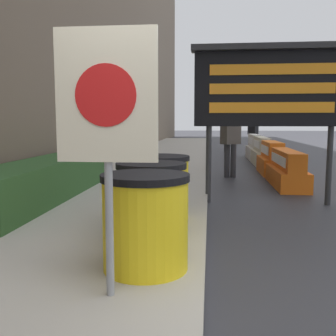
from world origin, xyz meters
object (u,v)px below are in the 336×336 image
at_px(jersey_barrier_white, 254,148).
at_px(traffic_cone_near, 283,169).
at_px(traffic_light_near_curb, 226,91).
at_px(traffic_cone_mid, 301,176).
at_px(pedestrian_passerby, 231,137).
at_px(pedestrian_worker, 253,130).
at_px(jersey_barrier_orange_far, 287,171).
at_px(jersey_barrier_cream, 262,153).
at_px(barrel_drum_middle, 151,201).
at_px(jersey_barrier_orange_near, 272,160).
at_px(barrel_drum_back, 160,187).
at_px(barrel_drum_foreground, 145,221).
at_px(message_board, 270,87).
at_px(warning_sign, 107,112).

xyz_separation_m(jersey_barrier_white, traffic_cone_near, (0.07, -5.78, -0.12)).
xyz_separation_m(traffic_cone_near, traffic_light_near_curb, (-1.05, 9.14, 2.56)).
relative_size(traffic_cone_mid, pedestrian_passerby, 0.31).
bearing_deg(traffic_cone_mid, pedestrian_worker, 89.54).
distance_m(jersey_barrier_orange_far, jersey_barrier_cream, 4.36).
distance_m(barrel_drum_middle, jersey_barrier_white, 11.52).
distance_m(jersey_barrier_orange_near, pedestrian_passerby, 1.61).
height_order(barrel_drum_back, jersey_barrier_orange_far, barrel_drum_back).
bearing_deg(barrel_drum_foreground, jersey_barrier_white, 79.40).
height_order(jersey_barrier_cream, pedestrian_passerby, pedestrian_passerby).
height_order(barrel_drum_foreground, pedestrian_passerby, pedestrian_passerby).
bearing_deg(traffic_cone_mid, message_board, -118.73).
height_order(barrel_drum_foreground, barrel_drum_back, same).
bearing_deg(jersey_barrier_white, traffic_cone_mid, -87.66).
distance_m(barrel_drum_back, pedestrian_passerby, 5.30).
xyz_separation_m(warning_sign, jersey_barrier_white, (2.45, 12.75, -1.10)).
bearing_deg(warning_sign, jersey_barrier_orange_far, 68.45).
relative_size(barrel_drum_middle, traffic_cone_mid, 1.53).
relative_size(jersey_barrier_cream, traffic_cone_mid, 3.52).
bearing_deg(pedestrian_passerby, jersey_barrier_orange_far, 94.83).
height_order(message_board, jersey_barrier_white, message_board).
height_order(warning_sign, jersey_barrier_white, warning_sign).
xyz_separation_m(barrel_drum_foreground, warning_sign, (-0.18, -0.57, 0.94)).
bearing_deg(pedestrian_worker, traffic_light_near_curb, -112.10).
xyz_separation_m(jersey_barrier_orange_far, pedestrian_passerby, (-1.19, 1.30, 0.70)).
distance_m(jersey_barrier_orange_near, traffic_cone_mid, 2.35).
height_order(barrel_drum_middle, traffic_light_near_curb, traffic_light_near_curb).
distance_m(pedestrian_worker, pedestrian_passerby, 9.33).
bearing_deg(jersey_barrier_cream, pedestrian_worker, 86.65).
height_order(barrel_drum_foreground, jersey_barrier_orange_near, barrel_drum_foreground).
bearing_deg(jersey_barrier_orange_near, traffic_cone_near, -87.32).
height_order(traffic_light_near_curb, pedestrian_worker, traffic_light_near_curb).
bearing_deg(pedestrian_passerby, message_board, 60.80).
bearing_deg(jersey_barrier_white, message_board, -94.73).
bearing_deg(pedestrian_passerby, traffic_light_near_curb, -129.17).
distance_m(warning_sign, pedestrian_passerby, 7.63).
height_order(barrel_drum_foreground, traffic_cone_near, barrel_drum_foreground).
distance_m(message_board, jersey_barrier_cream, 6.57).
bearing_deg(barrel_drum_back, warning_sign, -91.96).
relative_size(traffic_cone_near, pedestrian_worker, 0.36).
bearing_deg(message_board, jersey_barrier_orange_near, 80.30).
distance_m(barrel_drum_middle, jersey_barrier_orange_near, 7.29).
xyz_separation_m(warning_sign, pedestrian_worker, (2.81, 16.71, -0.50)).
bearing_deg(jersey_barrier_orange_far, pedestrian_passerby, 132.59).
xyz_separation_m(jersey_barrier_white, traffic_cone_mid, (0.27, -6.71, -0.15)).
bearing_deg(traffic_cone_near, message_board, -105.81).
relative_size(barrel_drum_foreground, warning_sign, 0.43).
relative_size(warning_sign, traffic_cone_mid, 3.53).
bearing_deg(jersey_barrier_cream, traffic_cone_near, -88.96).
height_order(traffic_cone_near, pedestrian_passerby, pedestrian_passerby).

